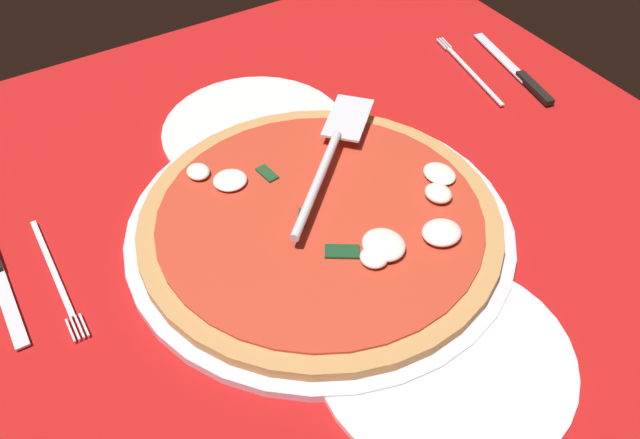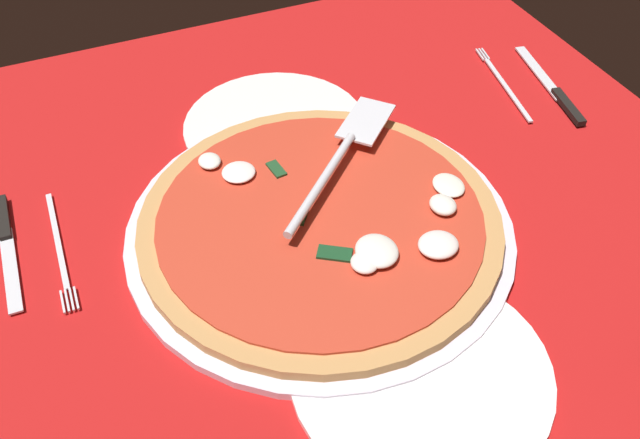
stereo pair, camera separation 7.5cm
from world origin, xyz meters
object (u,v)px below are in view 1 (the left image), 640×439
at_px(place_setting_near, 494,74).
at_px(place_setting_far, 26,278).
at_px(dinner_plate_right, 254,131).
at_px(pizza, 322,221).
at_px(pizza_server, 332,156).
at_px(dinner_plate_left, 445,358).

relative_size(place_setting_near, place_setting_far, 1.14).
bearing_deg(dinner_plate_right, pizza, 174.07).
height_order(dinner_plate_right, place_setting_far, place_setting_far).
bearing_deg(place_setting_far, pizza_server, 84.34).
xyz_separation_m(place_setting_near, place_setting_far, (-0.03, 0.66, 0.00)).
relative_size(pizza, pizza_server, 1.87).
bearing_deg(pizza, pizza_server, -39.60).
bearing_deg(place_setting_far, dinner_plate_right, 107.85).
bearing_deg(place_setting_far, dinner_plate_left, 46.27).
xyz_separation_m(pizza, place_setting_far, (0.10, 0.29, -0.02)).
bearing_deg(dinner_plate_right, pizza_server, -167.18).
height_order(pizza, place_setting_far, pizza).
height_order(pizza_server, place_setting_near, pizza_server).
height_order(dinner_plate_left, place_setting_far, place_setting_far).
bearing_deg(place_setting_near, pizza, 121.70).
relative_size(dinner_plate_right, place_setting_near, 1.05).
xyz_separation_m(pizza, pizza_server, (0.06, -0.05, 0.02)).
distance_m(dinner_plate_left, place_setting_near, 0.49).
distance_m(pizza_server, place_setting_near, 0.33).
distance_m(pizza, place_setting_near, 0.39).
height_order(dinner_plate_right, place_setting_near, place_setting_near).
distance_m(pizza, pizza_server, 0.08).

